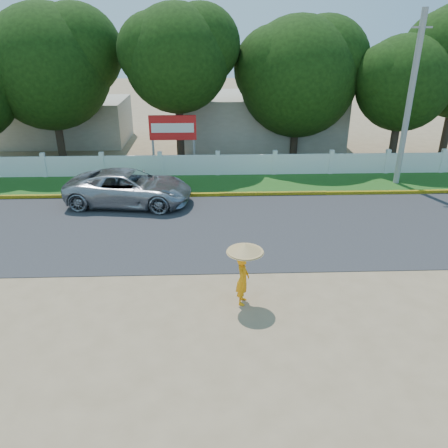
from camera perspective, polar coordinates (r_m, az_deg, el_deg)
The scene contains 12 objects.
ground at distance 13.08m, azimuth 0.32°, elevation -8.83°, with size 120.00×120.00×0.00m, color #9E8460.
road at distance 17.02m, azimuth -0.30°, elevation -0.50°, with size 60.00×7.00×0.02m, color #38383A.
grass_verge at distance 21.89m, azimuth -0.74°, elevation 5.28°, with size 60.00×3.50×0.03m, color #2D601E.
curb at distance 20.27m, azimuth -0.62°, elevation 3.89°, with size 40.00×0.18×0.16m, color yellow.
fence at distance 23.11m, azimuth -0.83°, elevation 7.70°, with size 40.00×0.10×1.10m, color silver.
building_near at distance 29.67m, azimuth 4.81°, elevation 13.43°, with size 10.00×6.00×3.20m, color #B7AD99.
building_far at distance 31.95m, azimuth -19.88°, elevation 12.52°, with size 8.00×5.00×2.80m, color #B7AD99.
utility_pole at distance 22.80m, azimuth 23.06°, elevation 14.46°, with size 0.28×0.28×7.96m, color gray.
vehicle at distance 19.56m, azimuth -12.27°, elevation 4.65°, with size 2.50×5.43×1.51m, color #98999F.
monk_with_parasol at distance 12.00m, azimuth 2.61°, elevation -5.37°, with size 1.02×1.02×1.86m.
billboard at distance 23.85m, azimuth -6.71°, elevation 12.01°, with size 2.50×0.13×2.95m.
tree_row at distance 25.43m, azimuth 4.34°, elevation 19.13°, with size 38.77×8.13×8.58m.
Camera 1 is at (-0.47, -10.95, 7.14)m, focal length 35.00 mm.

